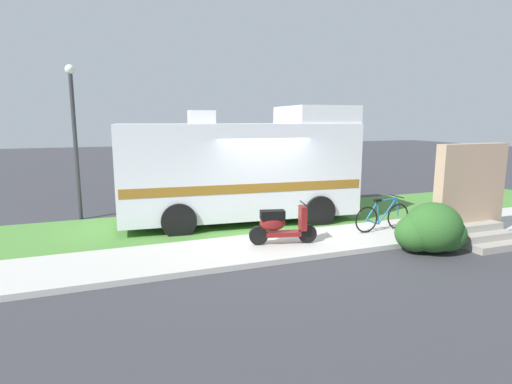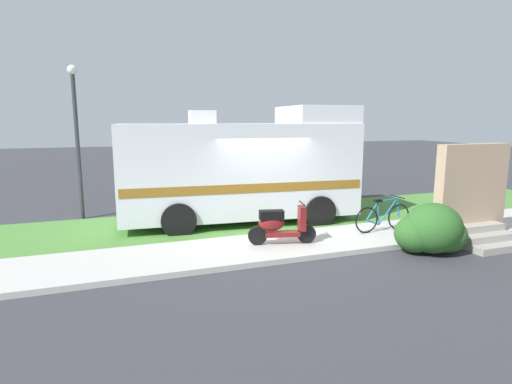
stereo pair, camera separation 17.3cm
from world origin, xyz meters
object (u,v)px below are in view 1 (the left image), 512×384
object	(u,v)px
motorhome_rv	(241,168)
bicycle	(383,216)
pickup_truck_near	(261,170)
bottle_green	(421,227)
scooter	(281,225)
street_lamp_post	(74,128)
bottle_spare	(432,225)
pickup_truck_far	(276,161)

from	to	relation	value
motorhome_rv	bicycle	distance (m)	4.15
bicycle	pickup_truck_near	bearing A→B (deg)	95.06
bottle_green	scooter	bearing A→B (deg)	175.18
pickup_truck_near	street_lamp_post	size ratio (longest dim) A/B	1.15
scooter	bottle_spare	size ratio (longest dim) A/B	5.61
motorhome_rv	bicycle	bearing A→B (deg)	-42.37
bottle_spare	scooter	bearing A→B (deg)	176.54
pickup_truck_near	bottle_spare	xyz separation A→B (m)	(1.91, -7.39, -0.71)
pickup_truck_far	street_lamp_post	size ratio (longest dim) A/B	1.16
motorhome_rv	scooter	xyz separation A→B (m)	(0.01, -2.81, -1.02)
pickup_truck_far	bottle_green	world-z (taller)	pickup_truck_far
pickup_truck_near	bottle_green	distance (m)	7.64
bicycle	bottle_green	bearing A→B (deg)	-26.61
bicycle	pickup_truck_far	world-z (taller)	pickup_truck_far
bottle_spare	street_lamp_post	distance (m)	10.35
street_lamp_post	bottle_spare	bearing A→B (deg)	-30.28
scooter	bottle_green	world-z (taller)	scooter
bicycle	pickup_truck_near	xyz separation A→B (m)	(-0.62, 7.02, 0.45)
scooter	pickup_truck_near	size ratio (longest dim) A/B	0.30
pickup_truck_near	bottle_spare	size ratio (longest dim) A/B	18.48
motorhome_rv	pickup_truck_far	xyz separation A→B (m)	(4.36, 7.42, -0.65)
scooter	bottle_spare	world-z (taller)	scooter
scooter	pickup_truck_far	world-z (taller)	pickup_truck_far
pickup_truck_near	pickup_truck_far	world-z (taller)	pickup_truck_far
pickup_truck_near	pickup_truck_far	xyz separation A→B (m)	(2.02, 3.09, 0.00)
scooter	street_lamp_post	size ratio (longest dim) A/B	0.35
pickup_truck_near	bottle_spare	world-z (taller)	pickup_truck_near
pickup_truck_near	bicycle	bearing A→B (deg)	-84.94
street_lamp_post	pickup_truck_near	bearing A→B (deg)	18.96
pickup_truck_far	bottle_green	bearing A→B (deg)	-92.82
scooter	motorhome_rv	bearing A→B (deg)	90.15
scooter	bottle_spare	bearing A→B (deg)	-3.46
motorhome_rv	street_lamp_post	distance (m)	4.99
scooter	pickup_truck_far	size ratio (longest dim) A/B	0.30
scooter	bottle_green	size ratio (longest dim) A/B	5.48
scooter	pickup_truck_far	bearing A→B (deg)	66.97
bottle_green	street_lamp_post	bearing A→B (deg)	148.17
pickup_truck_far	street_lamp_post	world-z (taller)	street_lamp_post
pickup_truck_near	pickup_truck_far	distance (m)	3.70
bicycle	bottle_spare	xyz separation A→B (m)	(1.29, -0.37, -0.26)
bicycle	pickup_truck_far	distance (m)	10.22
motorhome_rv	pickup_truck_near	bearing A→B (deg)	61.62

